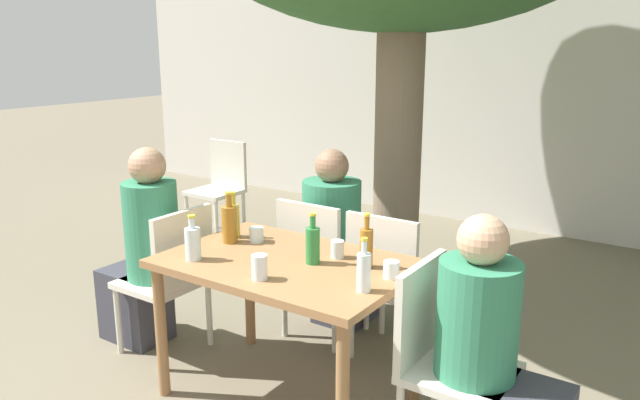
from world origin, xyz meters
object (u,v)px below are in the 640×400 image
(person_seated_1, at_px, (495,366))
(green_bottle_1, at_px, (313,244))
(patio_chair_0, at_px, (171,273))
(patio_chair_2, at_px, (318,261))
(person_seated_2, at_px, (339,247))
(drinking_glass_0, at_px, (260,267))
(drinking_glass_2, at_px, (337,249))
(amber_bottle_2, at_px, (230,223))
(patio_chair_4, at_px, (221,183))
(patio_chair_3, at_px, (390,278))
(amber_bottle_3, at_px, (366,247))
(oil_cruet_4, at_px, (234,220))
(patio_chair_1, at_px, (442,352))
(water_bottle_5, at_px, (364,271))
(water_bottle_0, at_px, (193,243))
(person_seated_0, at_px, (144,258))
(drinking_glass_3, at_px, (391,270))
(drinking_glass_1, at_px, (256,235))
(dining_table_front, at_px, (287,278))

(person_seated_1, distance_m, green_bottle_1, 1.02)
(patio_chair_0, bearing_deg, patio_chair_2, 136.96)
(person_seated_2, relative_size, drinking_glass_0, 10.17)
(drinking_glass_2, bearing_deg, amber_bottle_2, -169.13)
(patio_chair_4, bearing_deg, patio_chair_3, -27.24)
(green_bottle_1, distance_m, amber_bottle_3, 0.27)
(patio_chair_0, height_order, patio_chair_2, same)
(person_seated_2, bearing_deg, amber_bottle_3, 130.33)
(person_seated_1, height_order, green_bottle_1, person_seated_1)
(person_seated_2, relative_size, green_bottle_1, 4.64)
(person_seated_1, bearing_deg, amber_bottle_3, 78.92)
(person_seated_1, xyz_separation_m, oil_cruet_4, (-1.57, 0.14, 0.35))
(patio_chair_1, xyz_separation_m, green_bottle_1, (-0.72, 0.04, 0.35))
(person_seated_1, bearing_deg, water_bottle_5, 102.60)
(water_bottle_0, bearing_deg, drinking_glass_0, -2.45)
(person_seated_0, distance_m, water_bottle_0, 0.79)
(patio_chair_0, bearing_deg, drinking_glass_3, 93.50)
(drinking_glass_0, distance_m, drinking_glass_1, 0.56)
(green_bottle_1, relative_size, water_bottle_5, 1.04)
(patio_chair_1, height_order, drinking_glass_3, patio_chair_1)
(water_bottle_5, distance_m, drinking_glass_0, 0.49)
(water_bottle_0, xyz_separation_m, green_bottle_1, (0.53, 0.29, 0.01))
(drinking_glass_0, bearing_deg, drinking_glass_1, 131.29)
(patio_chair_1, bearing_deg, water_bottle_5, 111.00)
(patio_chair_1, bearing_deg, patio_chair_2, 59.54)
(drinking_glass_0, xyz_separation_m, drinking_glass_3, (0.50, 0.36, -0.02))
(amber_bottle_2, distance_m, drinking_glass_0, 0.59)
(dining_table_front, height_order, patio_chair_3, patio_chair_3)
(person_seated_2, relative_size, oil_cruet_4, 4.59)
(patio_chair_2, xyz_separation_m, amber_bottle_3, (0.63, -0.51, 0.36))
(person_seated_0, distance_m, amber_bottle_3, 1.51)
(drinking_glass_0, height_order, drinking_glass_3, drinking_glass_0)
(patio_chair_0, bearing_deg, green_bottle_1, 92.37)
(water_bottle_0, bearing_deg, drinking_glass_1, 79.20)
(drinking_glass_0, xyz_separation_m, drinking_glass_2, (0.14, 0.45, -0.01))
(dining_table_front, xyz_separation_m, green_bottle_1, (0.13, 0.04, 0.20))
(person_seated_2, height_order, amber_bottle_3, person_seated_2)
(water_bottle_0, xyz_separation_m, water_bottle_5, (0.92, 0.13, 0.01))
(patio_chair_4, height_order, person_seated_0, person_seated_0)
(drinking_glass_1, bearing_deg, person_seated_2, 84.43)
(patio_chair_2, relative_size, person_seated_0, 0.73)
(patio_chair_3, height_order, drinking_glass_0, patio_chair_3)
(patio_chair_1, height_order, drinking_glass_1, patio_chair_1)
(dining_table_front, distance_m, amber_bottle_2, 0.48)
(patio_chair_2, xyz_separation_m, person_seated_2, (0.00, 0.23, 0.03))
(patio_chair_3, distance_m, amber_bottle_3, 0.64)
(person_seated_0, bearing_deg, drinking_glass_1, 101.01)
(patio_chair_4, distance_m, drinking_glass_3, 3.39)
(patio_chair_2, xyz_separation_m, water_bottle_0, (-0.15, -0.90, 0.34))
(person_seated_1, bearing_deg, patio_chair_2, 64.18)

